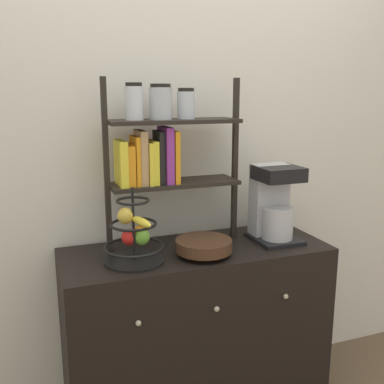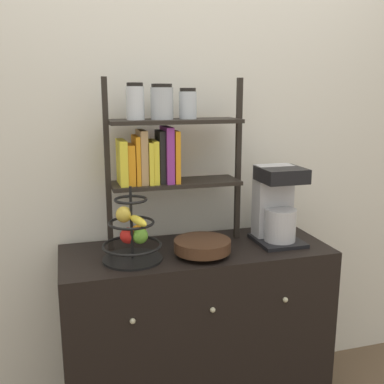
% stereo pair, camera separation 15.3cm
% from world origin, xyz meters
% --- Properties ---
extents(wall_back, '(7.00, 0.05, 2.60)m').
position_xyz_m(wall_back, '(0.00, 0.52, 1.30)').
color(wall_back, silver).
rests_on(wall_back, ground_plane).
extents(sideboard, '(1.25, 0.50, 0.87)m').
position_xyz_m(sideboard, '(0.00, 0.24, 0.43)').
color(sideboard, black).
rests_on(sideboard, ground_plane).
extents(coffee_maker, '(0.21, 0.24, 0.37)m').
position_xyz_m(coffee_maker, '(0.41, 0.24, 1.05)').
color(coffee_maker, black).
rests_on(coffee_maker, sideboard).
extents(fruit_stand, '(0.26, 0.26, 0.33)m').
position_xyz_m(fruit_stand, '(-0.31, 0.19, 0.98)').
color(fruit_stand, black).
rests_on(fruit_stand, sideboard).
extents(wooden_bowl, '(0.26, 0.26, 0.07)m').
position_xyz_m(wooden_bowl, '(0.00, 0.15, 0.91)').
color(wooden_bowl, '#422819').
rests_on(wooden_bowl, sideboard).
extents(shelf_hutch, '(0.65, 0.20, 0.78)m').
position_xyz_m(shelf_hutch, '(-0.15, 0.35, 1.35)').
color(shelf_hutch, black).
rests_on(shelf_hutch, sideboard).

